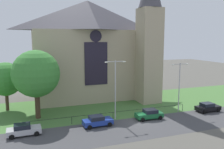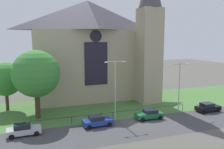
{
  "view_description": "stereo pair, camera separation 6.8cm",
  "coord_description": "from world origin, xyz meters",
  "px_view_note": "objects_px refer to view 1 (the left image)",
  "views": [
    {
      "loc": [
        -14.87,
        -30.21,
        12.27
      ],
      "look_at": [
        -1.2,
        8.0,
        6.11
      ],
      "focal_mm": 37.61,
      "sensor_mm": 36.0,
      "label": 1
    },
    {
      "loc": [
        -14.81,
        -30.23,
        12.27
      ],
      "look_at": [
        -1.2,
        8.0,
        6.11
      ],
      "focal_mm": 37.61,
      "sensor_mm": 36.0,
      "label": 2
    }
  ],
  "objects_px": {
    "streetlamp_far": "(179,81)",
    "parked_car_black": "(208,107)",
    "tree_left_far": "(6,79)",
    "streetlamp_near": "(115,83)",
    "parked_car_silver": "(24,130)",
    "parked_car_blue": "(97,121)",
    "parked_car_green": "(149,114)",
    "tree_left_near": "(36,74)",
    "church_building": "(92,49)"
  },
  "relations": [
    {
      "from": "parked_car_silver",
      "to": "streetlamp_far",
      "type": "bearing_deg",
      "value": 2.16
    },
    {
      "from": "church_building",
      "to": "tree_left_far",
      "type": "bearing_deg",
      "value": -165.73
    },
    {
      "from": "tree_left_near",
      "to": "parked_car_blue",
      "type": "bearing_deg",
      "value": -39.44
    },
    {
      "from": "tree_left_far",
      "to": "streetlamp_far",
      "type": "xyz_separation_m",
      "value": [
        27.53,
        -10.61,
        -0.18
      ]
    },
    {
      "from": "streetlamp_near",
      "to": "tree_left_far",
      "type": "bearing_deg",
      "value": 146.52
    },
    {
      "from": "tree_left_far",
      "to": "church_building",
      "type": "bearing_deg",
      "value": 14.27
    },
    {
      "from": "church_building",
      "to": "streetlamp_near",
      "type": "xyz_separation_m",
      "value": [
        -0.45,
        -14.8,
        -4.55
      ]
    },
    {
      "from": "streetlamp_near",
      "to": "church_building",
      "type": "bearing_deg",
      "value": 88.27
    },
    {
      "from": "tree_left_near",
      "to": "tree_left_far",
      "type": "bearing_deg",
      "value": 128.65
    },
    {
      "from": "streetlamp_near",
      "to": "parked_car_blue",
      "type": "xyz_separation_m",
      "value": [
        -3.4,
        -1.85,
        -4.98
      ]
    },
    {
      "from": "church_building",
      "to": "parked_car_black",
      "type": "xyz_separation_m",
      "value": [
        15.77,
        -16.5,
        -9.53
      ]
    },
    {
      "from": "streetlamp_far",
      "to": "parked_car_black",
      "type": "relative_size",
      "value": 1.98
    },
    {
      "from": "parked_car_black",
      "to": "streetlamp_near",
      "type": "bearing_deg",
      "value": 173.44
    },
    {
      "from": "streetlamp_far",
      "to": "parked_car_black",
      "type": "xyz_separation_m",
      "value": [
        4.72,
        -1.7,
        -4.55
      ]
    },
    {
      "from": "streetlamp_far",
      "to": "parked_car_blue",
      "type": "distance_m",
      "value": 15.69
    },
    {
      "from": "streetlamp_near",
      "to": "parked_car_silver",
      "type": "height_order",
      "value": "streetlamp_near"
    },
    {
      "from": "church_building",
      "to": "parked_car_green",
      "type": "height_order",
      "value": "church_building"
    },
    {
      "from": "streetlamp_far",
      "to": "parked_car_silver",
      "type": "height_order",
      "value": "streetlamp_far"
    },
    {
      "from": "streetlamp_far",
      "to": "parked_car_silver",
      "type": "xyz_separation_m",
      "value": [
        -24.73,
        -1.8,
        -4.55
      ]
    },
    {
      "from": "tree_left_near",
      "to": "parked_car_blue",
      "type": "xyz_separation_m",
      "value": [
        7.81,
        -6.42,
        -6.25
      ]
    },
    {
      "from": "streetlamp_near",
      "to": "parked_car_silver",
      "type": "xyz_separation_m",
      "value": [
        -13.23,
        -1.8,
        -4.98
      ]
    },
    {
      "from": "church_building",
      "to": "parked_car_green",
      "type": "xyz_separation_m",
      "value": [
        4.58,
        -16.45,
        -9.53
      ]
    },
    {
      "from": "parked_car_green",
      "to": "parked_car_black",
      "type": "xyz_separation_m",
      "value": [
        11.19,
        -0.05,
        0.0
      ]
    },
    {
      "from": "parked_car_silver",
      "to": "parked_car_green",
      "type": "relative_size",
      "value": 1.0
    },
    {
      "from": "church_building",
      "to": "parked_car_black",
      "type": "relative_size",
      "value": 6.16
    },
    {
      "from": "streetlamp_far",
      "to": "parked_car_black",
      "type": "bearing_deg",
      "value": -19.79
    },
    {
      "from": "church_building",
      "to": "parked_car_blue",
      "type": "bearing_deg",
      "value": -103.01
    },
    {
      "from": "parked_car_green",
      "to": "tree_left_near",
      "type": "bearing_deg",
      "value": -18.64
    },
    {
      "from": "church_building",
      "to": "tree_left_far",
      "type": "xyz_separation_m",
      "value": [
        -16.48,
        -4.19,
        -4.8
      ]
    },
    {
      "from": "tree_left_far",
      "to": "parked_car_black",
      "type": "xyz_separation_m",
      "value": [
        32.25,
        -12.3,
        -4.73
      ]
    },
    {
      "from": "streetlamp_far",
      "to": "parked_car_green",
      "type": "height_order",
      "value": "streetlamp_far"
    },
    {
      "from": "parked_car_green",
      "to": "streetlamp_far",
      "type": "bearing_deg",
      "value": -163.41
    },
    {
      "from": "streetlamp_far",
      "to": "parked_car_green",
      "type": "xyz_separation_m",
      "value": [
        -6.47,
        -1.65,
        -4.55
      ]
    },
    {
      "from": "tree_left_near",
      "to": "church_building",
      "type": "bearing_deg",
      "value": 41.28
    },
    {
      "from": "tree_left_near",
      "to": "streetlamp_near",
      "type": "distance_m",
      "value": 12.17
    },
    {
      "from": "streetlamp_far",
      "to": "parked_car_blue",
      "type": "height_order",
      "value": "streetlamp_far"
    },
    {
      "from": "church_building",
      "to": "tree_left_far",
      "type": "relative_size",
      "value": 3.1
    },
    {
      "from": "parked_car_blue",
      "to": "parked_car_green",
      "type": "bearing_deg",
      "value": -1.14
    },
    {
      "from": "streetlamp_near",
      "to": "streetlamp_far",
      "type": "height_order",
      "value": "streetlamp_near"
    },
    {
      "from": "tree_left_near",
      "to": "parked_car_black",
      "type": "relative_size",
      "value": 2.53
    },
    {
      "from": "tree_left_far",
      "to": "parked_car_green",
      "type": "relative_size",
      "value": 1.96
    },
    {
      "from": "parked_car_silver",
      "to": "parked_car_black",
      "type": "relative_size",
      "value": 1.01
    },
    {
      "from": "streetlamp_far",
      "to": "parked_car_black",
      "type": "distance_m",
      "value": 6.77
    },
    {
      "from": "church_building",
      "to": "streetlamp_far",
      "type": "xyz_separation_m",
      "value": [
        11.05,
        -14.8,
        -4.97
      ]
    },
    {
      "from": "tree_left_near",
      "to": "parked_car_black",
      "type": "height_order",
      "value": "tree_left_near"
    },
    {
      "from": "streetlamp_near",
      "to": "streetlamp_far",
      "type": "relative_size",
      "value": 1.09
    },
    {
      "from": "parked_car_black",
      "to": "streetlamp_far",
      "type": "bearing_deg",
      "value": 159.63
    },
    {
      "from": "tree_left_far",
      "to": "parked_car_silver",
      "type": "relative_size",
      "value": 1.97
    },
    {
      "from": "parked_car_silver",
      "to": "parked_car_black",
      "type": "bearing_deg",
      "value": -1.8
    },
    {
      "from": "tree_left_far",
      "to": "parked_car_green",
      "type": "xyz_separation_m",
      "value": [
        21.06,
        -12.25,
        -4.73
      ]
    }
  ]
}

